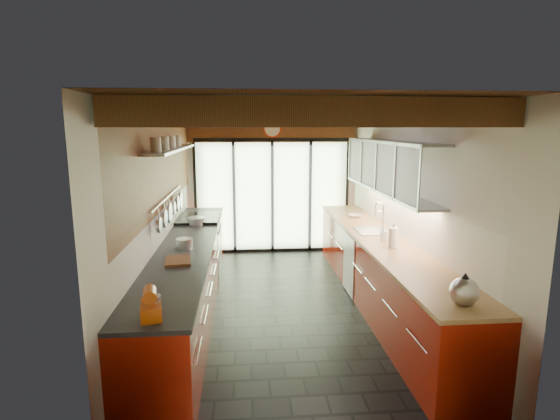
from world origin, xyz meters
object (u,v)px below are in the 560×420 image
at_px(stand_mixer, 151,305).
at_px(paper_towel, 393,238).
at_px(kettle, 464,290).
at_px(soap_bottle, 384,233).
at_px(bowl, 355,216).

xyz_separation_m(stand_mixer, paper_towel, (2.54, 1.79, 0.03)).
xyz_separation_m(kettle, soap_bottle, (0.00, 2.10, -0.03)).
xyz_separation_m(paper_towel, soap_bottle, (0.00, 0.35, -0.03)).
bearing_deg(bowl, soap_bottle, -90.00).
relative_size(paper_towel, bowl, 1.52).
bearing_deg(kettle, stand_mixer, -179.18).
relative_size(kettle, soap_bottle, 1.77).
xyz_separation_m(soap_bottle, bowl, (0.00, 1.49, -0.07)).
xyz_separation_m(kettle, paper_towel, (0.00, 1.75, -0.00)).
bearing_deg(stand_mixer, bowl, 55.03).
bearing_deg(kettle, paper_towel, 90.00).
bearing_deg(bowl, paper_towel, -90.00).
bearing_deg(soap_bottle, paper_towel, -90.00).
xyz_separation_m(stand_mixer, bowl, (2.54, 3.63, -0.07)).
bearing_deg(kettle, bowl, 90.00).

